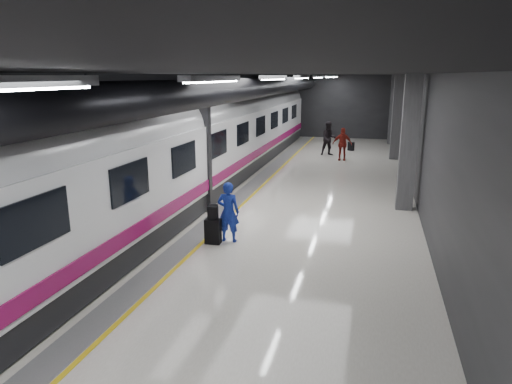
% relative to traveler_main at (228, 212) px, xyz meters
% --- Properties ---
extents(ground, '(40.00, 40.00, 0.00)m').
position_rel_traveler_main_xyz_m(ground, '(0.29, 2.57, -0.84)').
color(ground, silver).
rests_on(ground, ground).
extents(platform_hall, '(10.02, 40.02, 4.51)m').
position_rel_traveler_main_xyz_m(platform_hall, '(0.01, 3.52, 2.70)').
color(platform_hall, black).
rests_on(platform_hall, ground).
extents(train, '(3.05, 38.00, 4.05)m').
position_rel_traveler_main_xyz_m(train, '(-2.95, 2.57, 1.23)').
color(train, black).
rests_on(train, ground).
extents(traveler_main, '(0.62, 0.42, 1.68)m').
position_rel_traveler_main_xyz_m(traveler_main, '(0.00, 0.00, 0.00)').
color(traveler_main, blue).
rests_on(traveler_main, ground).
extents(suitcase_main, '(0.43, 0.28, 0.69)m').
position_rel_traveler_main_xyz_m(suitcase_main, '(-0.36, -0.27, -0.50)').
color(suitcase_main, black).
rests_on(suitcase_main, ground).
extents(shoulder_bag, '(0.28, 0.16, 0.36)m').
position_rel_traveler_main_xyz_m(shoulder_bag, '(-0.35, -0.27, 0.03)').
color(shoulder_bag, black).
rests_on(shoulder_bag, suitcase_main).
extents(traveler_far_a, '(1.13, 1.00, 1.92)m').
position_rel_traveler_main_xyz_m(traveler_far_a, '(1.22, 14.76, 0.12)').
color(traveler_far_a, black).
rests_on(traveler_far_a, ground).
extents(traveler_far_b, '(1.04, 0.47, 1.75)m').
position_rel_traveler_main_xyz_m(traveler_far_b, '(2.07, 13.39, 0.03)').
color(traveler_far_b, maroon).
rests_on(traveler_far_b, ground).
extents(suitcase_far, '(0.41, 0.34, 0.51)m').
position_rel_traveler_main_xyz_m(suitcase_far, '(2.37, 16.80, -0.58)').
color(suitcase_far, black).
rests_on(suitcase_far, ground).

